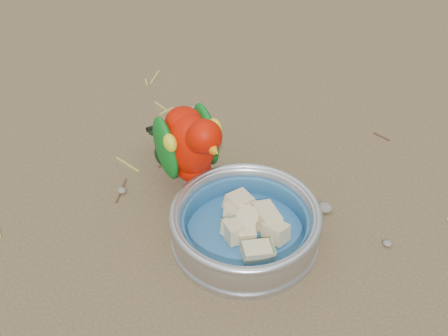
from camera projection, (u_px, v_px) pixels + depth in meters
The scene contains 6 objects.
ground at pixel (222, 225), 0.95m from camera, with size 60.00×60.00×0.00m, color brown.
food_bowl at pixel (245, 238), 0.92m from camera, with size 0.22×0.22×0.02m, color #B2B2BA.
bowl_wall at pixel (245, 223), 0.90m from camera, with size 0.22×0.22×0.04m, color #B2B2BA, non-canonical shape.
fruit_wedges at pixel (245, 227), 0.91m from camera, with size 0.13×0.13×0.03m, color #CFB989, non-canonical shape.
lory_parrot at pixel (190, 151), 0.96m from camera, with size 0.09×0.20×0.16m, color #B10E00, non-canonical shape.
ground_debris at pixel (261, 221), 0.95m from camera, with size 0.90×0.80×0.01m, color #A59441, non-canonical shape.
Camera 1 is at (0.35, -0.56, 0.69)m, focal length 50.00 mm.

